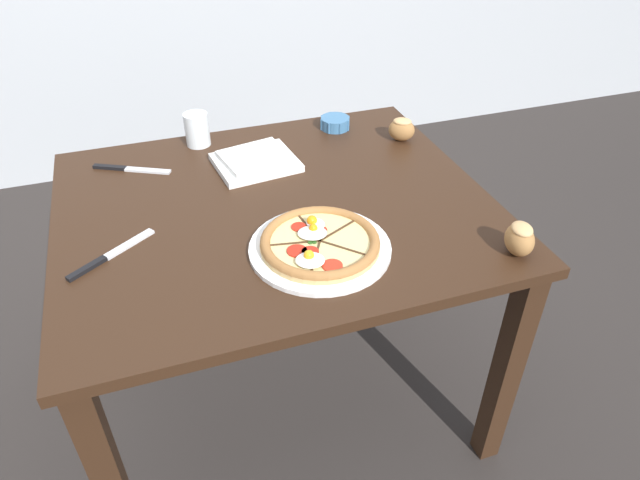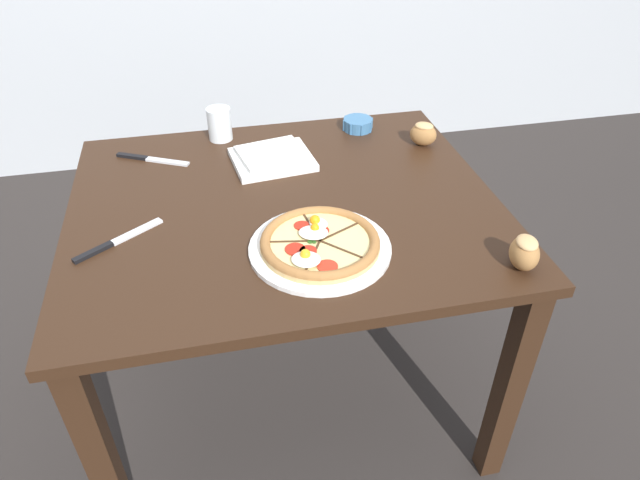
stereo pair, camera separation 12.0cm
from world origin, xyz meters
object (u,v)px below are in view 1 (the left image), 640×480
ramekin_bowl (335,123)px  napkin_folded (255,161)px  knife_main (111,255)px  pizza (320,244)px  bread_piece_mid (402,129)px  knife_spare (131,169)px  water_glass (197,131)px  bread_piece_near (520,238)px  dining_table (277,235)px

ramekin_bowl → napkin_folded: (-0.31, -0.16, -0.00)m
napkin_folded → knife_main: (-0.42, -0.31, -0.01)m
pizza → bread_piece_mid: bearing=47.2°
knife_spare → water_glass: (0.21, 0.10, 0.04)m
pizza → bread_piece_near: bearing=-19.7°
ramekin_bowl → bread_piece_near: (0.17, -0.77, 0.02)m
water_glass → ramekin_bowl: bearing=-3.5°
pizza → knife_spare: size_ratio=1.57×
ramekin_bowl → water_glass: (-0.44, 0.03, 0.03)m
bread_piece_mid → knife_main: 0.95m
dining_table → pizza: 0.27m
pizza → knife_spare: bearing=126.4°
bread_piece_near → knife_main: size_ratio=0.50×
dining_table → knife_spare: size_ratio=5.24×
napkin_folded → knife_main: bearing=-143.4°
bread_piece_mid → water_glass: size_ratio=1.00×
bread_piece_mid → knife_spare: bread_piece_mid is taller
knife_spare → water_glass: bearing=52.3°
pizza → water_glass: (-0.18, 0.64, 0.03)m
pizza → bread_piece_mid: 0.63m
bread_piece_mid → ramekin_bowl: bearing=138.5°
knife_spare → knife_main: bearing=-72.9°
pizza → bread_piece_mid: size_ratio=3.30×
dining_table → bread_piece_mid: 0.55m
pizza → water_glass: water_glass is taller
bread_piece_mid → bread_piece_near: bearing=-89.4°
dining_table → pizza: size_ratio=3.35×
ramekin_bowl → napkin_folded: 0.35m
dining_table → pizza: (0.05, -0.23, 0.12)m
bread_piece_near → napkin_folded: bearing=128.5°
napkin_folded → knife_spare: (-0.35, 0.09, -0.01)m
bread_piece_mid → dining_table: bearing=-154.1°
bread_piece_near → dining_table: bearing=141.1°
water_glass → bread_piece_mid: bearing=-16.0°
bread_piece_near → knife_spare: 1.08m
napkin_folded → water_glass: water_glass is taller
napkin_folded → bread_piece_mid: size_ratio=2.45×
water_glass → bread_piece_near: bearing=-52.1°
napkin_folded → knife_main: size_ratio=1.22×
ramekin_bowl → dining_table: bearing=-128.9°
pizza → knife_main: pizza is taller
ramekin_bowl → knife_spare: 0.66m
pizza → napkin_folded: (-0.05, 0.45, -0.00)m
bread_piece_mid → knife_spare: 0.83m
dining_table → knife_spare: 0.48m
knife_main → pizza: bearing=-50.8°
napkin_folded → ramekin_bowl: bearing=28.0°
knife_main → knife_spare: 0.41m
bread_piece_mid → water_glass: water_glass is taller
bread_piece_near → knife_spare: bearing=140.2°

